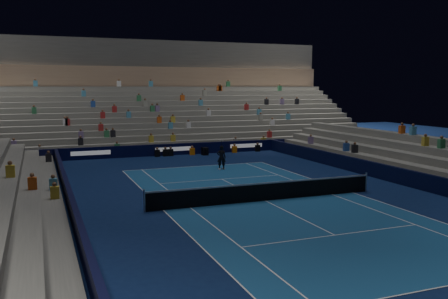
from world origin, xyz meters
name	(u,v)px	position (x,y,z in m)	size (l,w,h in m)	color
ground	(265,201)	(0.00, 0.00, 0.00)	(90.00, 90.00, 0.00)	#0B1A45
court_surface	(265,201)	(0.00, 0.00, 0.01)	(10.97, 23.77, 0.01)	navy
sponsor_barrier_far	(173,149)	(0.00, 18.50, 0.50)	(44.00, 0.25, 1.00)	black
sponsor_barrier_east	(412,179)	(9.70, 0.00, 0.50)	(0.25, 37.00, 1.00)	black
sponsor_barrier_west	(72,208)	(-9.70, 0.00, 0.50)	(0.25, 37.00, 1.00)	black
grandstand_main	(149,112)	(0.00, 27.90, 3.38)	(44.00, 15.20, 11.20)	slate
tennis_net	(265,191)	(0.00, 0.00, 0.50)	(12.90, 0.10, 1.10)	#B2B2B7
tennis_player	(221,158)	(1.33, 9.96, 0.88)	(0.64, 0.42, 1.75)	black
broadcast_camera	(205,151)	(2.64, 17.50, 0.34)	(0.51, 0.97, 0.67)	black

